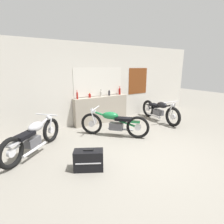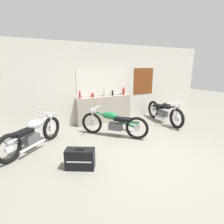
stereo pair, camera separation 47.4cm
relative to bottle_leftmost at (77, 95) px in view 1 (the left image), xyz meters
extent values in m
plane|color=gray|center=(0.58, -2.84, -1.10)|extent=(24.00, 24.00, 0.00)
cube|color=beige|center=(0.58, 0.20, 0.30)|extent=(10.00, 0.06, 2.80)
cube|color=silver|center=(0.91, 0.16, 0.39)|extent=(1.87, 0.01, 0.94)
cube|color=beige|center=(0.91, 0.16, 0.39)|extent=(1.93, 0.01, 1.00)
cube|color=brown|center=(2.73, 0.16, 0.34)|extent=(0.94, 0.01, 1.04)
cube|color=gray|center=(0.91, 0.02, -0.61)|extent=(2.08, 0.28, 0.97)
cylinder|color=maroon|center=(0.00, 0.00, -0.02)|extent=(0.06, 0.06, 0.21)
cone|color=maroon|center=(0.00, 0.00, 0.11)|extent=(0.05, 0.05, 0.06)
cylinder|color=red|center=(0.00, 0.00, 0.15)|extent=(0.02, 0.02, 0.02)
cylinder|color=maroon|center=(0.47, 0.04, -0.07)|extent=(0.08, 0.08, 0.12)
cone|color=maroon|center=(0.47, 0.04, 0.01)|extent=(0.07, 0.07, 0.03)
cylinder|color=gold|center=(0.47, 0.04, 0.03)|extent=(0.03, 0.03, 0.01)
cylinder|color=#B7B2A8|center=(0.91, 0.03, -0.04)|extent=(0.08, 0.08, 0.18)
cone|color=#B7B2A8|center=(0.91, 0.03, 0.07)|extent=(0.07, 0.07, 0.05)
cylinder|color=black|center=(0.91, 0.03, 0.11)|extent=(0.03, 0.03, 0.02)
cylinder|color=black|center=(1.26, 0.03, -0.04)|extent=(0.06, 0.06, 0.17)
cone|color=black|center=(1.26, 0.03, 0.07)|extent=(0.05, 0.05, 0.05)
cylinder|color=silver|center=(1.26, 0.03, 0.10)|extent=(0.02, 0.02, 0.02)
cylinder|color=maroon|center=(1.74, 0.05, -0.02)|extent=(0.08, 0.08, 0.23)
cone|color=maroon|center=(1.74, 0.05, 0.13)|extent=(0.07, 0.07, 0.06)
cylinder|color=red|center=(1.74, 0.05, 0.17)|extent=(0.03, 0.03, 0.03)
torus|color=black|center=(-1.09, -0.73, -0.77)|extent=(0.55, 0.51, 0.65)
cylinder|color=silver|center=(-1.09, -0.73, -0.77)|extent=(0.18, 0.17, 0.18)
torus|color=black|center=(-2.10, -1.65, -0.77)|extent=(0.55, 0.51, 0.65)
cylinder|color=silver|center=(-2.10, -1.65, -0.77)|extent=(0.18, 0.17, 0.18)
cube|color=#4C4C51|center=(-1.64, -1.24, -0.79)|extent=(0.43, 0.42, 0.20)
cylinder|color=#B2B2B7|center=(-1.64, -1.24, -0.60)|extent=(0.96, 0.88, 0.41)
ellipsoid|color=#B2B2B7|center=(-1.51, -1.12, -0.48)|extent=(0.50, 0.49, 0.22)
cube|color=black|center=(-1.79, -1.37, -0.56)|extent=(0.50, 0.49, 0.08)
cube|color=#B2B2B7|center=(-2.04, -1.59, -0.62)|extent=(0.30, 0.29, 0.04)
cylinder|color=silver|center=(-1.18, -0.74, -0.54)|extent=(0.15, 0.14, 0.47)
cylinder|color=silver|center=(-1.10, -0.82, -0.54)|extent=(0.15, 0.14, 0.47)
cylinder|color=silver|center=(-1.19, -0.83, -0.30)|extent=(0.45, 0.50, 0.03)
sphere|color=silver|center=(-1.14, -0.79, -0.40)|extent=(0.13, 0.13, 0.13)
cylinder|color=silver|center=(-1.62, -1.40, -0.92)|extent=(0.60, 0.55, 0.06)
torus|color=black|center=(2.77, -1.69, -0.76)|extent=(0.18, 0.69, 0.68)
cylinder|color=silver|center=(2.77, -1.69, -0.76)|extent=(0.09, 0.19, 0.19)
torus|color=black|center=(2.93, -0.32, -0.76)|extent=(0.18, 0.69, 0.68)
cylinder|color=silver|center=(2.93, -0.32, -0.76)|extent=(0.09, 0.19, 0.19)
cube|color=#4C4C51|center=(2.86, -0.94, -0.78)|extent=(0.26, 0.41, 0.20)
cylinder|color=black|center=(2.86, -0.94, -0.57)|extent=(0.20, 1.25, 0.42)
ellipsoid|color=black|center=(2.84, -1.12, -0.46)|extent=(0.29, 0.49, 0.22)
cube|color=black|center=(2.88, -0.73, -0.54)|extent=(0.29, 0.49, 0.08)
cube|color=black|center=(2.92, -0.41, -0.60)|extent=(0.17, 0.29, 0.04)
cylinder|color=silver|center=(2.84, -1.63, -0.51)|extent=(0.05, 0.17, 0.49)
cylinder|color=silver|center=(2.72, -1.62, -0.51)|extent=(0.05, 0.17, 0.49)
cylinder|color=silver|center=(2.79, -1.56, -0.26)|extent=(0.64, 0.10, 0.03)
sphere|color=silver|center=(2.78, -1.61, -0.36)|extent=(0.13, 0.13, 0.13)
cylinder|color=silver|center=(2.73, -0.83, -0.91)|extent=(0.15, 0.76, 0.06)
torus|color=black|center=(0.09, -0.85, -0.77)|extent=(0.52, 0.53, 0.66)
cylinder|color=silver|center=(0.09, -0.85, -0.77)|extent=(0.17, 0.17, 0.19)
torus|color=black|center=(1.06, -1.85, -0.77)|extent=(0.52, 0.53, 0.66)
cylinder|color=silver|center=(1.06, -1.85, -0.77)|extent=(0.17, 0.17, 0.19)
cube|color=#4C4C51|center=(0.62, -1.40, -0.79)|extent=(0.43, 0.43, 0.20)
cylinder|color=#196B38|center=(0.62, -1.40, -0.59)|extent=(0.93, 0.95, 0.42)
ellipsoid|color=#196B38|center=(0.50, -1.27, -0.47)|extent=(0.50, 0.51, 0.22)
cube|color=black|center=(0.77, -1.55, -0.55)|extent=(0.50, 0.51, 0.08)
cube|color=#196B38|center=(1.00, -1.79, -0.61)|extent=(0.30, 0.30, 0.04)
cylinder|color=silver|center=(0.09, -0.94, -0.52)|extent=(0.14, 0.15, 0.48)
cylinder|color=silver|center=(0.18, -0.86, -0.52)|extent=(0.14, 0.15, 0.48)
cylinder|color=silver|center=(0.18, -0.95, -0.28)|extent=(0.48, 0.47, 0.03)
sphere|color=silver|center=(0.14, -0.90, -0.38)|extent=(0.13, 0.13, 0.13)
cylinder|color=silver|center=(0.79, -1.37, -0.92)|extent=(0.58, 0.60, 0.06)
cube|color=black|center=(-0.81, -2.55, -0.89)|extent=(0.63, 0.51, 0.42)
cube|color=silver|center=(-0.88, -2.67, -0.89)|extent=(0.43, 0.25, 0.02)
cube|color=black|center=(-0.81, -2.55, -0.67)|extent=(0.19, 0.12, 0.02)
camera|label=1|loc=(-2.09, -5.43, 0.91)|focal=28.00mm
camera|label=2|loc=(-1.68, -5.67, 0.91)|focal=28.00mm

